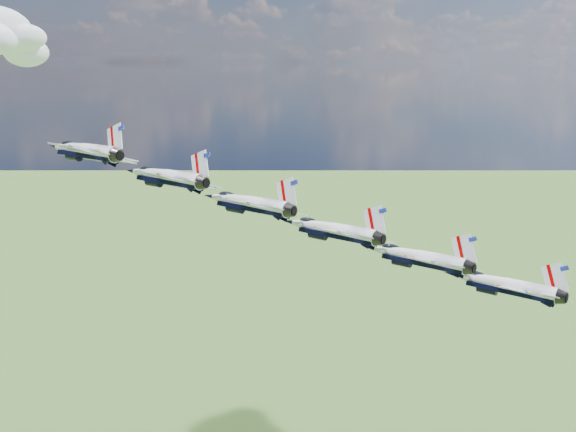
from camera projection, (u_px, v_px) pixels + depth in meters
jet_0 at (83, 150)px, 86.02m from camera, size 15.24×18.58×8.17m
jet_1 at (164, 176)px, 85.34m from camera, size 15.24×18.58×8.17m
jet_2 at (246, 203)px, 84.67m from camera, size 15.24×18.58×8.17m
jet_3 at (330, 229)px, 84.00m from camera, size 15.24×18.58×8.17m
jet_4 at (415, 257)px, 83.33m from camera, size 15.24×18.58×8.17m
jet_5 at (502, 284)px, 82.65m from camera, size 15.24×18.58×8.17m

